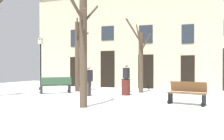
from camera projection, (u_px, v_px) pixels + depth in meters
name	position (u px, v px, depth m)	size (l,w,h in m)	color
ground_plane	(99.00, 102.00, 12.14)	(28.81, 28.81, 0.00)	white
building_facade	(145.00, 35.00, 19.82)	(18.00, 0.60, 7.61)	beige
tree_right_of_center	(84.00, 40.00, 10.39)	(1.09, 2.87, 5.04)	#4C3D2D
tree_near_facade	(78.00, 54.00, 17.18)	(1.14, 2.22, 4.45)	#4C3D2D
tree_foreground	(140.00, 58.00, 16.44)	(1.69, 1.95, 4.48)	#4C3D2D
streetlamp	(41.00, 58.00, 18.29)	(0.30, 0.30, 3.49)	black
litter_bin	(126.00, 87.00, 14.88)	(0.50, 0.50, 0.88)	#4C1E19
bench_far_corner	(56.00, 85.00, 15.92)	(1.61, 1.60, 0.95)	#2D4C33
bench_facing_shops	(187.00, 93.00, 11.11)	(1.60, 0.83, 0.94)	brown
person_near_bench	(89.00, 79.00, 14.44)	(0.35, 0.43, 1.63)	#403D3A
person_crossing_plaza	(126.00, 76.00, 16.76)	(0.43, 0.34, 1.75)	black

